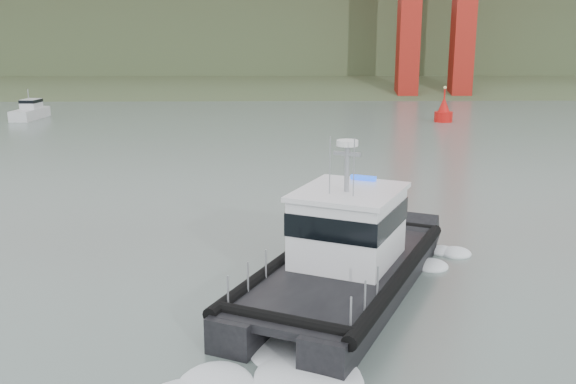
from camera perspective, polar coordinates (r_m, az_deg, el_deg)
ground at (r=23.10m, az=2.92°, el=-9.89°), size 400.00×400.00×0.00m
headlands at (r=146.61m, az=-0.55°, el=12.95°), size 500.00×105.36×27.12m
patrol_boat at (r=23.63m, az=5.05°, el=-5.53°), size 9.17×12.83×5.88m
motorboat at (r=78.57m, az=-21.93°, el=6.68°), size 2.54×6.38×3.43m
nav_buoy at (r=72.39m, az=13.67°, el=6.93°), size 1.97×1.97×4.11m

